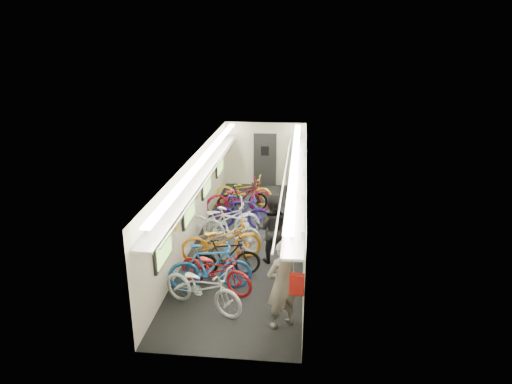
% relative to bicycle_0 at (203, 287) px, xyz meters
% --- Properties ---
extents(train_car_shell, '(10.00, 10.00, 10.00)m').
position_rel_bicycle_0_xyz_m(train_car_shell, '(0.20, 4.22, 1.15)').
color(train_car_shell, black).
rests_on(train_car_shell, ground).
extents(bicycle_0, '(2.03, 1.41, 1.01)m').
position_rel_bicycle_0_xyz_m(bicycle_0, '(0.00, 0.00, 0.00)').
color(bicycle_0, silver).
rests_on(bicycle_0, ground).
extents(bicycle_1, '(1.94, 0.87, 1.12)m').
position_rel_bicycle_0_xyz_m(bicycle_1, '(0.00, 0.75, 0.06)').
color(bicycle_1, '#1A539E').
rests_on(bicycle_1, ground).
extents(bicycle_2, '(1.98, 1.34, 0.99)m').
position_rel_bicycle_0_xyz_m(bicycle_2, '(0.12, 0.78, -0.01)').
color(bicycle_2, maroon).
rests_on(bicycle_2, ground).
extents(bicycle_3, '(1.71, 0.84, 0.99)m').
position_rel_bicycle_0_xyz_m(bicycle_3, '(0.25, 1.37, -0.01)').
color(bicycle_3, black).
rests_on(bicycle_3, ground).
extents(bicycle_4, '(2.15, 1.26, 1.07)m').
position_rel_bicycle_0_xyz_m(bicycle_4, '(-0.01, 2.22, 0.03)').
color(bicycle_4, orange).
rests_on(bicycle_4, ground).
extents(bicycle_5, '(1.95, 1.27, 1.14)m').
position_rel_bicycle_0_xyz_m(bicycle_5, '(0.17, 2.86, 0.06)').
color(bicycle_5, silver).
rests_on(bicycle_5, ground).
extents(bicycle_6, '(2.22, 1.22, 1.11)m').
position_rel_bicycle_0_xyz_m(bicycle_6, '(-0.21, 3.57, 0.05)').
color(bicycle_6, silver).
rests_on(bicycle_6, ground).
extents(bicycle_7, '(1.72, 0.50, 1.03)m').
position_rel_bicycle_0_xyz_m(bicycle_7, '(0.23, 4.24, 0.01)').
color(bicycle_7, navy).
rests_on(bicycle_7, ground).
extents(bicycle_8, '(2.30, 1.54, 1.14)m').
position_rel_bicycle_0_xyz_m(bicycle_8, '(0.00, 5.38, 0.07)').
color(bicycle_8, maroon).
rests_on(bicycle_8, ground).
extents(bicycle_9, '(1.71, 0.86, 0.99)m').
position_rel_bicycle_0_xyz_m(bicycle_9, '(0.09, 5.56, -0.01)').
color(bicycle_9, black).
rests_on(bicycle_9, ground).
extents(bicycle_10, '(1.94, 0.76, 1.00)m').
position_rel_bicycle_0_xyz_m(bicycle_10, '(0.05, 6.23, -0.00)').
color(bicycle_10, yellow).
rests_on(bicycle_10, ground).
extents(passenger_near, '(0.80, 0.74, 1.84)m').
position_rel_bicycle_0_xyz_m(passenger_near, '(1.65, -0.43, 0.41)').
color(passenger_near, slate).
rests_on(passenger_near, ground).
extents(passenger_mid, '(0.92, 0.75, 1.78)m').
position_rel_bicycle_0_xyz_m(passenger_mid, '(1.28, 2.28, 0.39)').
color(passenger_mid, black).
rests_on(passenger_mid, ground).
extents(backpack, '(0.28, 0.18, 0.38)m').
position_rel_bicycle_0_xyz_m(backpack, '(1.94, -1.01, 0.77)').
color(backpack, '#A11310').
rests_on(backpack, passenger_near).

